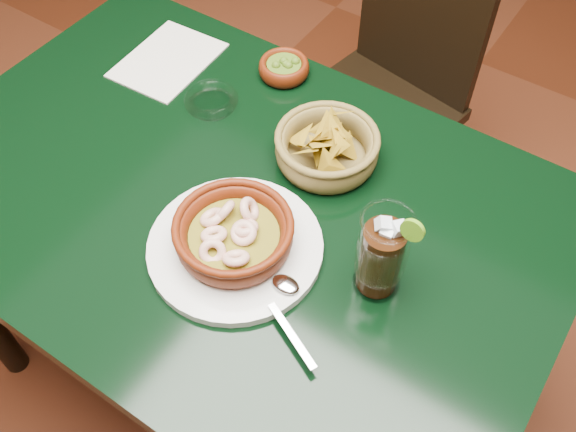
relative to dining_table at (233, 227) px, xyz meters
The scene contains 9 objects.
ground 0.65m from the dining_table, ahead, with size 7.00×7.00×0.00m, color #471C0C.
dining_table is the anchor object (origin of this frame).
dining_chair 0.73m from the dining_table, 91.84° to the left, with size 0.46×0.46×0.85m.
shrimp_plate 0.18m from the dining_table, 48.26° to the right, with size 0.38×0.30×0.08m.
chip_basket 0.24m from the dining_table, 59.09° to the left, with size 0.23×0.23×0.14m.
guacamole_ramekin 0.36m from the dining_table, 107.33° to the left, with size 0.12×0.12×0.04m.
cola_drink 0.36m from the dining_table, ahead, with size 0.17×0.17×0.19m.
glass_ashtray 0.26m from the dining_table, 135.65° to the left, with size 0.12×0.12×0.03m.
paper_menu 0.42m from the dining_table, 146.22° to the left, with size 0.18×0.23×0.00m.
Camera 1 is at (0.50, -0.55, 1.64)m, focal length 40.00 mm.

